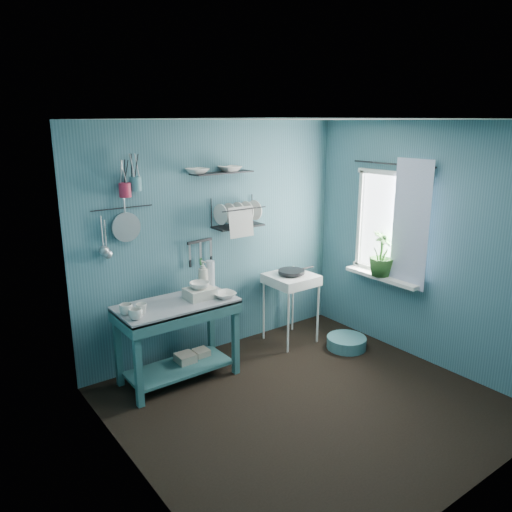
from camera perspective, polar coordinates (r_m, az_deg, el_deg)
floor at (r=4.76m, az=5.85°, el=-16.41°), size 3.20×3.20×0.00m
ceiling at (r=4.06m, az=6.83°, el=15.25°), size 3.20×3.20×0.00m
wall_back at (r=5.40m, az=-4.54°, el=1.88°), size 3.20×0.00×3.20m
wall_front at (r=3.37m, az=23.99°, el=-7.75°), size 3.20×0.00×3.20m
wall_left at (r=3.42m, az=-13.98°, el=-6.52°), size 0.00×3.00×3.00m
wall_right at (r=5.43m, az=18.84°, el=1.17°), size 0.00×3.00×3.00m
work_counter at (r=5.00m, az=-8.90°, el=-9.63°), size 1.19×0.68×0.81m
mug_left at (r=4.51m, az=-13.60°, el=-6.48°), size 0.12×0.12×0.10m
mug_mid at (r=4.63m, az=-12.95°, el=-5.88°), size 0.14×0.14×0.09m
mug_right at (r=4.64m, az=-14.61°, el=-5.91°), size 0.17×0.17×0.10m
wash_tub at (r=4.93m, az=-6.43°, el=-4.24°), size 0.28×0.22×0.10m
tub_bowl at (r=4.90m, az=-6.46°, el=-3.35°), size 0.20×0.19×0.06m
soap_bottle at (r=5.16m, az=-6.07°, el=-2.17°), size 0.11×0.12×0.30m
water_bottle at (r=5.23m, az=-5.23°, el=-2.03°), size 0.09×0.09×0.28m
counter_bowl at (r=4.93m, az=-3.64°, el=-4.46°), size 0.22×0.22×0.05m
hotplate_stand at (r=5.79m, az=3.98°, el=-5.95°), size 0.58×0.58×0.80m
frying_pan at (r=5.65m, az=4.06°, el=-1.79°), size 0.30×0.30×0.03m
knife_strip at (r=5.26m, az=-6.45°, el=1.70°), size 0.32×0.07×0.03m
dish_rack at (r=5.34m, az=-2.07°, el=5.02°), size 0.55×0.24×0.32m
upper_shelf at (r=5.21m, az=-3.87°, el=9.48°), size 0.71×0.22×0.02m
shelf_bowl_left at (r=5.05m, az=-6.76°, el=9.92°), size 0.23×0.23×0.05m
shelf_bowl_right at (r=5.25m, az=-3.01°, el=10.42°), size 0.23×0.23×0.06m
utensil_cup_magenta at (r=4.76m, az=-14.74°, el=7.30°), size 0.11×0.11×0.13m
utensil_cup_teal at (r=4.79m, az=-13.60°, el=8.04°), size 0.11×0.11×0.13m
colander at (r=4.84m, az=-14.61°, el=3.21°), size 0.28×0.03×0.28m
ladle_outer at (r=4.78m, az=-17.20°, el=2.62°), size 0.01×0.01×0.30m
ladle_inner at (r=4.80m, az=-16.84°, el=2.22°), size 0.01×0.01×0.30m
hook_rail at (r=4.82m, az=-15.05°, el=5.32°), size 0.60×0.01×0.01m
window_glass at (r=5.64m, az=15.15°, el=3.54°), size 0.00×1.10×1.10m
windowsill at (r=5.72m, az=14.21°, el=-2.35°), size 0.16×0.95×0.04m
curtain at (r=5.40m, az=17.23°, el=3.43°), size 0.00×1.35×1.35m
curtain_rod at (r=5.52m, az=15.33°, el=10.11°), size 0.02×1.05×0.02m
potted_plant at (r=5.64m, az=14.15°, el=0.23°), size 0.36×0.36×0.49m
storage_tin_large at (r=5.21m, az=-8.04°, el=-12.11°), size 0.18×0.18×0.22m
storage_tin_small at (r=5.33m, az=-6.27°, el=-11.54°), size 0.15×0.15×0.20m
floor_basin at (r=5.81m, az=10.30°, el=-9.70°), size 0.44×0.44×0.13m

